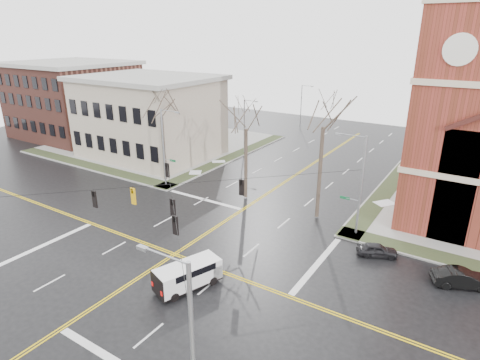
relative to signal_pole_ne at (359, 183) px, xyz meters
The scene contains 18 objects.
ground 16.88m from the signal_pole_ne, 134.55° to the right, with size 120.00×120.00×0.00m, color black.
sidewalks 16.86m from the signal_pole_ne, 134.55° to the right, with size 80.00×80.00×0.17m.
road_markings 16.88m from the signal_pole_ne, 134.55° to the right, with size 100.00×100.00×0.01m.
civic_building_a 34.39m from the signal_pole_ne, 165.69° to the left, with size 18.00×14.00×11.00m, color gray.
civic_building_b 54.36m from the signal_pole_ne, 168.86° to the left, with size 18.00×16.00×12.00m, color brown.
signal_pole_ne is the anchor object (origin of this frame).
signal_pole_nw 22.64m from the signal_pole_ne, behind, with size 2.75×0.22×9.00m.
signal_pole_se 23.00m from the signal_pole_ne, 90.00° to the right, with size 2.75×0.22×9.00m.
span_wires 16.19m from the signal_pole_ne, 134.55° to the right, with size 23.02×23.02×0.03m.
traffic_signals 16.63m from the signal_pole_ne, 132.94° to the right, with size 8.21×8.26×1.30m.
streetlight_north_a 27.48m from the signal_pole_ne, 143.10° to the left, with size 2.30×0.20×8.00m.
streetlight_north_b 42.61m from the signal_pole_ne, 121.05° to the left, with size 2.30×0.20×8.00m.
cargo_van 16.46m from the signal_pole_ne, 117.50° to the right, with size 3.42×5.16×1.84m.
parked_car_a 5.87m from the signal_pole_ne, 44.65° to the right, with size 1.30×3.22×1.10m, color black.
parked_car_b 10.64m from the signal_pole_ne, 22.36° to the right, with size 1.41×4.05×1.34m, color black.
tree_nw_far 24.35m from the signal_pole_ne, behind, with size 4.00×4.00×11.60m.
tree_nw_near 13.26m from the signal_pole_ne, behind, with size 4.00×4.00×11.44m.
tree_ne 6.45m from the signal_pole_ne, 161.96° to the left, with size 4.00×4.00×13.43m.
Camera 1 is at (20.15, -21.38, 17.23)m, focal length 30.00 mm.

